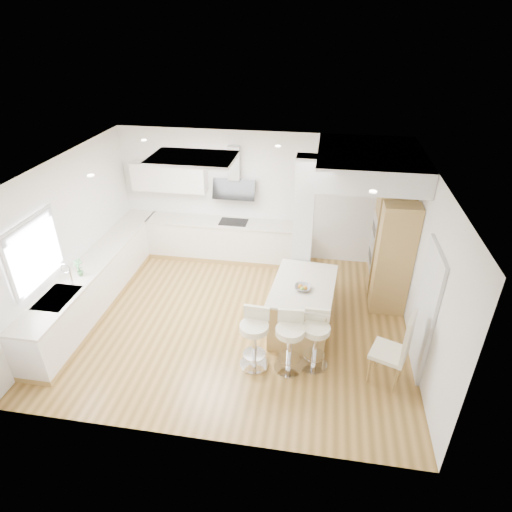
% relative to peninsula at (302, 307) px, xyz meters
% --- Properties ---
extents(ground, '(6.00, 6.00, 0.00)m').
position_rel_peninsula_xyz_m(ground, '(-1.16, 0.03, -0.47)').
color(ground, '#AC8040').
rests_on(ground, ground).
extents(ceiling, '(6.00, 5.00, 0.02)m').
position_rel_peninsula_xyz_m(ceiling, '(-1.16, 0.03, -0.47)').
color(ceiling, white).
rests_on(ceiling, ground).
extents(wall_back, '(6.00, 0.04, 2.80)m').
position_rel_peninsula_xyz_m(wall_back, '(-1.16, 2.53, 0.93)').
color(wall_back, white).
rests_on(wall_back, ground).
extents(wall_left, '(0.04, 5.00, 2.80)m').
position_rel_peninsula_xyz_m(wall_left, '(-4.16, 0.03, 0.93)').
color(wall_left, white).
rests_on(wall_left, ground).
extents(wall_right, '(0.04, 5.00, 2.80)m').
position_rel_peninsula_xyz_m(wall_right, '(1.84, 0.03, 0.93)').
color(wall_right, white).
rests_on(wall_right, ground).
extents(skylight, '(4.10, 2.10, 0.06)m').
position_rel_peninsula_xyz_m(skylight, '(-1.95, 0.63, 2.30)').
color(skylight, silver).
rests_on(skylight, ground).
extents(window_left, '(0.06, 1.28, 1.07)m').
position_rel_peninsula_xyz_m(window_left, '(-4.12, -0.87, 1.23)').
color(window_left, white).
rests_on(window_left, ground).
extents(doorway_right, '(0.05, 1.00, 2.10)m').
position_rel_peninsula_xyz_m(doorway_right, '(1.81, -0.57, 0.53)').
color(doorway_right, '#3F3A32').
rests_on(doorway_right, ground).
extents(counter_left, '(0.63, 4.50, 1.35)m').
position_rel_peninsula_xyz_m(counter_left, '(-3.86, 0.26, -0.01)').
color(counter_left, tan).
rests_on(counter_left, ground).
extents(counter_back, '(3.62, 0.63, 2.50)m').
position_rel_peninsula_xyz_m(counter_back, '(-2.08, 2.25, 0.23)').
color(counter_back, tan).
rests_on(counter_back, ground).
extents(pillar, '(0.35, 0.35, 2.80)m').
position_rel_peninsula_xyz_m(pillar, '(-0.11, 0.98, 0.93)').
color(pillar, silver).
rests_on(pillar, ground).
extents(soffit, '(1.78, 2.20, 0.40)m').
position_rel_peninsula_xyz_m(soffit, '(0.94, 1.43, 2.13)').
color(soffit, white).
rests_on(soffit, ground).
extents(oven_column, '(0.63, 1.21, 2.10)m').
position_rel_peninsula_xyz_m(oven_column, '(1.52, 1.26, 0.58)').
color(oven_column, tan).
rests_on(oven_column, ground).
extents(peninsula, '(1.13, 1.60, 0.99)m').
position_rel_peninsula_xyz_m(peninsula, '(0.00, 0.00, 0.00)').
color(peninsula, tan).
rests_on(peninsula, ground).
extents(bar_stool_a, '(0.49, 0.49, 1.02)m').
position_rel_peninsula_xyz_m(bar_stool_a, '(-0.66, -1.01, 0.11)').
color(bar_stool_a, silver).
rests_on(bar_stool_a, ground).
extents(bar_stool_b, '(0.49, 0.49, 1.02)m').
position_rel_peninsula_xyz_m(bar_stool_b, '(-0.13, -1.00, 0.11)').
color(bar_stool_b, silver).
rests_on(bar_stool_b, ground).
extents(bar_stool_c, '(0.45, 0.45, 0.98)m').
position_rel_peninsula_xyz_m(bar_stool_c, '(0.25, -0.86, 0.09)').
color(bar_stool_c, silver).
rests_on(bar_stool_c, ground).
extents(dining_chair, '(0.63, 0.63, 1.26)m').
position_rel_peninsula_xyz_m(dining_chair, '(1.43, -1.03, 0.21)').
color(dining_chair, beige).
rests_on(dining_chair, ground).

